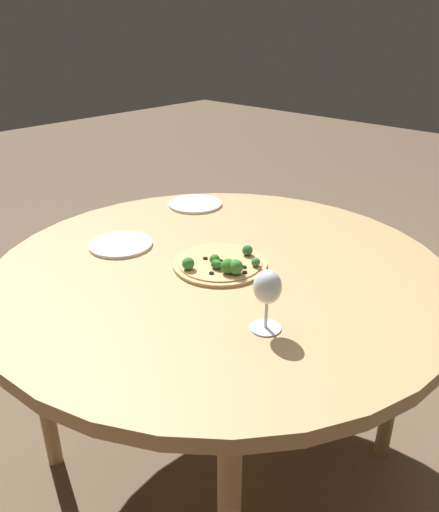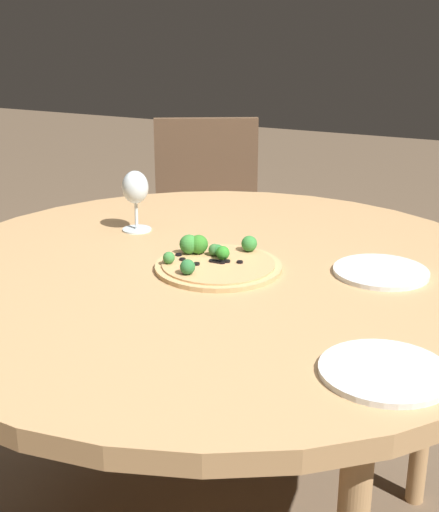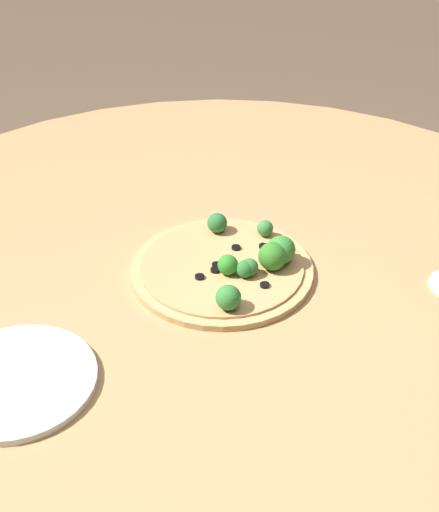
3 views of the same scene
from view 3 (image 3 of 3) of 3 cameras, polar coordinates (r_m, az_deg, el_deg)
dining_table at (r=1.10m, az=0.16°, el=-3.68°), size 1.33×1.33×0.77m
pizza at (r=1.06m, az=0.70°, el=-0.80°), size 0.27×0.27×0.06m
plate_near at (r=0.92m, az=-15.98°, el=-9.57°), size 0.20×0.20×0.01m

